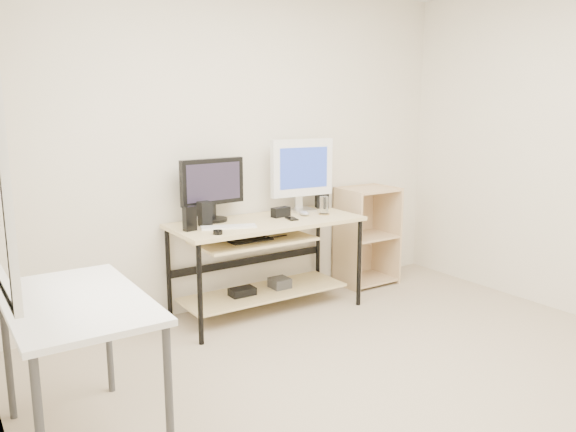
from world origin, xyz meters
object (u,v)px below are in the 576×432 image
at_px(side_table, 76,315).
at_px(audio_controller, 190,219).
at_px(black_monitor, 212,186).
at_px(white_imac, 302,170).
at_px(shelf_unit, 364,235).
at_px(desk, 264,247).

distance_m(side_table, audio_controller, 1.47).
bearing_deg(audio_controller, side_table, -143.02).
xyz_separation_m(black_monitor, white_imac, (0.82, -0.03, 0.07)).
distance_m(shelf_unit, black_monitor, 1.62).
xyz_separation_m(shelf_unit, audio_controller, (-1.80, -0.18, 0.39)).
relative_size(desk, audio_controller, 8.49).
distance_m(desk, white_imac, 0.76).
height_order(black_monitor, white_imac, white_imac).
distance_m(desk, audio_controller, 0.69).
relative_size(side_table, white_imac, 1.65).
xyz_separation_m(side_table, audio_controller, (1.03, 1.04, 0.17)).
bearing_deg(side_table, black_monitor, 43.63).
bearing_deg(white_imac, audio_controller, -165.79).
height_order(desk, side_table, same).
bearing_deg(audio_controller, black_monitor, 28.67).
distance_m(desk, side_table, 1.97).
height_order(shelf_unit, white_imac, white_imac).
relative_size(side_table, black_monitor, 1.89).
bearing_deg(audio_controller, white_imac, 1.50).
distance_m(desk, black_monitor, 0.62).
bearing_deg(black_monitor, desk, -35.19).
relative_size(shelf_unit, black_monitor, 1.70).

